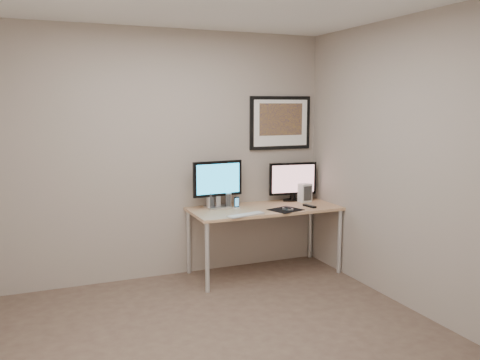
{
  "coord_description": "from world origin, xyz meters",
  "views": [
    {
      "loc": [
        -1.3,
        -3.49,
        1.83
      ],
      "look_at": [
        0.61,
        1.1,
        1.09
      ],
      "focal_mm": 38.0,
      "sensor_mm": 36.0,
      "label": 1
    }
  ],
  "objects_px": {
    "monitor_tv": "(293,181)",
    "fan_unit": "(305,193)",
    "desk": "(264,213)",
    "monitor_large": "(218,182)",
    "keyboard": "(246,215)",
    "speaker_right": "(229,200)",
    "speaker_left": "(210,200)",
    "framed_art": "(280,123)",
    "phone_dock": "(237,203)"
  },
  "relations": [
    {
      "from": "monitor_large",
      "to": "monitor_tv",
      "type": "xyz_separation_m",
      "value": [
        0.93,
        0.05,
        -0.04
      ]
    },
    {
      "from": "speaker_right",
      "to": "monitor_tv",
      "type": "bearing_deg",
      "value": 26.75
    },
    {
      "from": "monitor_tv",
      "to": "speaker_right",
      "type": "xyz_separation_m",
      "value": [
        -0.82,
        -0.08,
        -0.16
      ]
    },
    {
      "from": "monitor_tv",
      "to": "speaker_left",
      "type": "xyz_separation_m",
      "value": [
        -1.02,
        -0.03,
        -0.15
      ]
    },
    {
      "from": "speaker_right",
      "to": "keyboard",
      "type": "bearing_deg",
      "value": -66.01
    },
    {
      "from": "monitor_large",
      "to": "fan_unit",
      "type": "bearing_deg",
      "value": -7.58
    },
    {
      "from": "fan_unit",
      "to": "speaker_left",
      "type": "bearing_deg",
      "value": 167.63
    },
    {
      "from": "fan_unit",
      "to": "speaker_right",
      "type": "bearing_deg",
      "value": 170.23
    },
    {
      "from": "desk",
      "to": "keyboard",
      "type": "distance_m",
      "value": 0.45
    },
    {
      "from": "desk",
      "to": "phone_dock",
      "type": "height_order",
      "value": "phone_dock"
    },
    {
      "from": "monitor_tv",
      "to": "desk",
      "type": "bearing_deg",
      "value": -147.48
    },
    {
      "from": "phone_dock",
      "to": "keyboard",
      "type": "relative_size",
      "value": 0.31
    },
    {
      "from": "framed_art",
      "to": "desk",
      "type": "bearing_deg",
      "value": -136.54
    },
    {
      "from": "speaker_left",
      "to": "monitor_tv",
      "type": "bearing_deg",
      "value": -21.79
    },
    {
      "from": "monitor_large",
      "to": "phone_dock",
      "type": "distance_m",
      "value": 0.3
    },
    {
      "from": "speaker_left",
      "to": "speaker_right",
      "type": "height_order",
      "value": "speaker_left"
    },
    {
      "from": "speaker_right",
      "to": "fan_unit",
      "type": "distance_m",
      "value": 0.93
    },
    {
      "from": "speaker_right",
      "to": "desk",
      "type": "bearing_deg",
      "value": -0.21
    },
    {
      "from": "desk",
      "to": "phone_dock",
      "type": "xyz_separation_m",
      "value": [
        -0.3,
        0.06,
        0.13
      ]
    },
    {
      "from": "monitor_tv",
      "to": "fan_unit",
      "type": "relative_size",
      "value": 2.71
    },
    {
      "from": "monitor_large",
      "to": "monitor_tv",
      "type": "bearing_deg",
      "value": -1.51
    },
    {
      "from": "desk",
      "to": "keyboard",
      "type": "relative_size",
      "value": 3.93
    },
    {
      "from": "framed_art",
      "to": "monitor_large",
      "type": "height_order",
      "value": "framed_art"
    },
    {
      "from": "monitor_large",
      "to": "framed_art",
      "type": "bearing_deg",
      "value": 6.37
    },
    {
      "from": "monitor_large",
      "to": "fan_unit",
      "type": "height_order",
      "value": "monitor_large"
    },
    {
      "from": "monitor_large",
      "to": "fan_unit",
      "type": "xyz_separation_m",
      "value": [
        1.03,
        -0.06,
        -0.18
      ]
    },
    {
      "from": "desk",
      "to": "speaker_right",
      "type": "xyz_separation_m",
      "value": [
        -0.36,
        0.14,
        0.15
      ]
    },
    {
      "from": "speaker_left",
      "to": "fan_unit",
      "type": "relative_size",
      "value": 0.88
    },
    {
      "from": "monitor_large",
      "to": "speaker_right",
      "type": "xyz_separation_m",
      "value": [
        0.11,
        -0.04,
        -0.2
      ]
    },
    {
      "from": "framed_art",
      "to": "speaker_left",
      "type": "relative_size",
      "value": 4.13
    },
    {
      "from": "desk",
      "to": "framed_art",
      "type": "relative_size",
      "value": 2.13
    },
    {
      "from": "phone_dock",
      "to": "keyboard",
      "type": "bearing_deg",
      "value": -103.14
    },
    {
      "from": "monitor_large",
      "to": "monitor_tv",
      "type": "distance_m",
      "value": 0.93
    },
    {
      "from": "speaker_left",
      "to": "keyboard",
      "type": "xyz_separation_m",
      "value": [
        0.22,
        -0.48,
        -0.08
      ]
    },
    {
      "from": "speaker_left",
      "to": "fan_unit",
      "type": "distance_m",
      "value": 1.12
    },
    {
      "from": "desk",
      "to": "speaker_right",
      "type": "distance_m",
      "value": 0.41
    },
    {
      "from": "framed_art",
      "to": "monitor_tv",
      "type": "xyz_separation_m",
      "value": [
        0.11,
        -0.11,
        -0.66
      ]
    },
    {
      "from": "monitor_tv",
      "to": "fan_unit",
      "type": "xyz_separation_m",
      "value": [
        0.1,
        -0.1,
        -0.13
      ]
    },
    {
      "from": "monitor_large",
      "to": "desk",
      "type": "bearing_deg",
      "value": -24.96
    },
    {
      "from": "desk",
      "to": "fan_unit",
      "type": "distance_m",
      "value": 0.6
    },
    {
      "from": "desk",
      "to": "fan_unit",
      "type": "relative_size",
      "value": 7.71
    },
    {
      "from": "framed_art",
      "to": "monitor_large",
      "type": "relative_size",
      "value": 1.35
    },
    {
      "from": "phone_dock",
      "to": "speaker_left",
      "type": "bearing_deg",
      "value": 145.74
    },
    {
      "from": "speaker_left",
      "to": "speaker_right",
      "type": "distance_m",
      "value": 0.2
    },
    {
      "from": "monitor_large",
      "to": "keyboard",
      "type": "xyz_separation_m",
      "value": [
        0.13,
        -0.46,
        -0.27
      ]
    },
    {
      "from": "monitor_tv",
      "to": "fan_unit",
      "type": "height_order",
      "value": "monitor_tv"
    },
    {
      "from": "monitor_large",
      "to": "phone_dock",
      "type": "relative_size",
      "value": 4.4
    },
    {
      "from": "framed_art",
      "to": "monitor_tv",
      "type": "height_order",
      "value": "framed_art"
    },
    {
      "from": "monitor_large",
      "to": "phone_dock",
      "type": "bearing_deg",
      "value": -38.41
    },
    {
      "from": "framed_art",
      "to": "phone_dock",
      "type": "xyz_separation_m",
      "value": [
        -0.65,
        -0.27,
        -0.83
      ]
    }
  ]
}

